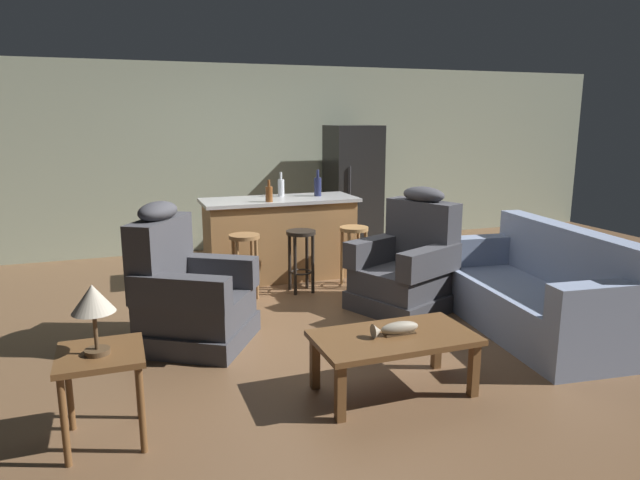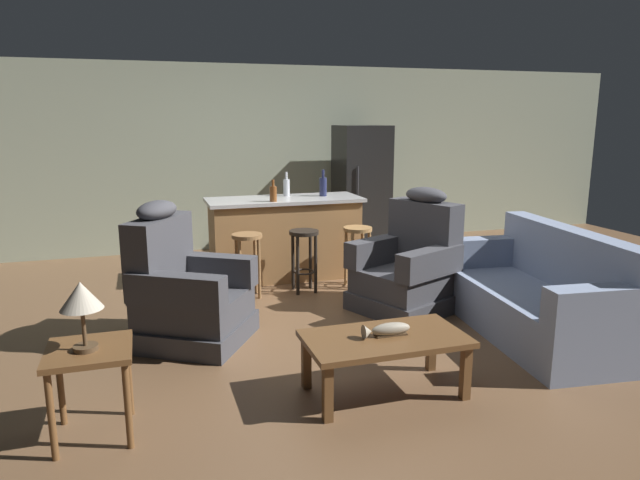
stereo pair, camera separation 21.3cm
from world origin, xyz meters
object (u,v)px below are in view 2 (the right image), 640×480
couch (540,298)px  end_table (90,364)px  coffee_table (385,344)px  recliner_near_island (409,267)px  bar_stool_middle (304,249)px  bottle_wine_dark (323,186)px  bottle_tall_green (273,193)px  table_lamp (81,299)px  recliner_near_lamp (185,293)px  fish_figurine (386,330)px  refrigerator (361,188)px  bottle_short_amber (286,187)px  kitchen_island (285,238)px  bar_stool_right (357,246)px  bar_stool_left (247,253)px

couch → end_table: (-3.59, -0.56, 0.12)m
coffee_table → end_table: bearing=179.2°
recliner_near_island → bar_stool_middle: bearing=-69.9°
recliner_near_island → bottle_wine_dark: bearing=-99.1°
bottle_tall_green → table_lamp: bearing=-121.9°
end_table → recliner_near_lamp: bearing=64.6°
fish_figurine → refrigerator: refrigerator is taller
end_table → bottle_short_amber: (2.01, 3.21, 0.60)m
refrigerator → recliner_near_island: bearing=-101.5°
coffee_table → end_table: (-1.87, 0.03, 0.10)m
bottle_wine_dark → coffee_table: bearing=-100.1°
coffee_table → recliner_near_lamp: recliner_near_lamp is taller
kitchen_island → bottle_wine_dark: bottle_wine_dark is taller
recliner_near_island → end_table: 3.23m
bar_stool_middle → bottle_tall_green: bottle_tall_green is taller
table_lamp → bar_stool_right: table_lamp is taller
bar_stool_left → recliner_near_lamp: bearing=-124.6°
kitchen_island → refrigerator: size_ratio=1.02×
fish_figurine → end_table: (-1.88, 0.02, -0.00)m
fish_figurine → bar_stool_middle: (0.11, 2.44, 0.01)m
recliner_near_island → bottle_tall_green: size_ratio=4.89×
bar_stool_middle → bar_stool_right: same height
refrigerator → bottle_tall_green: (-1.62, -1.43, 0.16)m
couch → bar_stool_middle: 2.45m
bar_stool_right → recliner_near_island: bearing=-75.9°
recliner_near_lamp → refrigerator: size_ratio=0.68×
recliner_near_lamp → bar_stool_left: size_ratio=1.76×
coffee_table → refrigerator: 4.56m
end_table → bar_stool_right: (2.61, 2.42, 0.01)m
bar_stool_middle → couch: bearing=-49.3°
fish_figurine → recliner_near_island: (0.95, 1.58, -0.04)m
recliner_near_lamp → kitchen_island: 2.12m
bar_stool_left → bottle_short_amber: size_ratio=2.37×
recliner_near_island → bottle_tall_green: (-1.08, 1.26, 0.62)m
couch → kitchen_island: size_ratio=1.10×
end_table → refrigerator: 5.44m
kitchen_island → bottle_tall_green: bottle_tall_green is taller
recliner_near_lamp → end_table: bearing=-83.6°
bottle_short_amber → bottle_wine_dark: 0.44m
kitchen_island → fish_figurine: bearing=-91.1°
kitchen_island → couch: bearing=-56.4°
bar_stool_right → bar_stool_left: bearing=180.0°
table_lamp → bar_stool_left: size_ratio=0.60×
recliner_near_lamp → bottle_tall_green: size_ratio=4.89×
recliner_near_island → end_table: size_ratio=2.14×
bottle_short_amber → bottle_wine_dark: bearing=-17.7°
table_lamp → kitchen_island: table_lamp is taller
kitchen_island → bottle_wine_dark: size_ratio=5.73×
bar_stool_left → couch: bearing=-39.9°
end_table → refrigerator: size_ratio=0.32×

